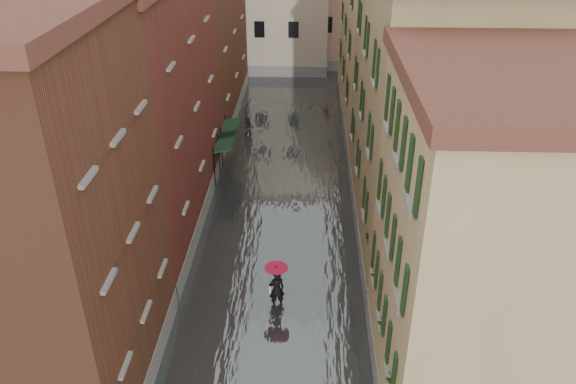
# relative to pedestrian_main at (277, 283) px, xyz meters

# --- Properties ---
(ground) EXTENTS (120.00, 120.00, 0.00)m
(ground) POSITION_rel_pedestrian_main_xyz_m (-0.22, -2.34, -1.26)
(ground) COLOR slate
(ground) RESTS_ON ground
(floodwater) EXTENTS (10.00, 60.00, 0.20)m
(floodwater) POSITION_rel_pedestrian_main_xyz_m (-0.22, 10.66, -1.16)
(floodwater) COLOR #454C4C
(floodwater) RESTS_ON ground
(building_left_near) EXTENTS (6.00, 8.00, 13.00)m
(building_left_near) POSITION_rel_pedestrian_main_xyz_m (-7.22, -4.34, 5.24)
(building_left_near) COLOR brown
(building_left_near) RESTS_ON ground
(building_left_mid) EXTENTS (6.00, 14.00, 12.50)m
(building_left_mid) POSITION_rel_pedestrian_main_xyz_m (-7.22, 6.66, 4.99)
(building_left_mid) COLOR maroon
(building_left_mid) RESTS_ON ground
(building_left_far) EXTENTS (6.00, 16.00, 14.00)m
(building_left_far) POSITION_rel_pedestrian_main_xyz_m (-7.22, 21.66, 5.74)
(building_left_far) COLOR brown
(building_left_far) RESTS_ON ground
(building_right_near) EXTENTS (6.00, 8.00, 11.50)m
(building_right_near) POSITION_rel_pedestrian_main_xyz_m (6.78, -4.34, 4.49)
(building_right_near) COLOR tan
(building_right_near) RESTS_ON ground
(building_right_mid) EXTENTS (6.00, 14.00, 13.00)m
(building_right_mid) POSITION_rel_pedestrian_main_xyz_m (6.78, 6.66, 5.24)
(building_right_mid) COLOR #9C8B5F
(building_right_mid) RESTS_ON ground
(building_right_far) EXTENTS (6.00, 16.00, 11.50)m
(building_right_far) POSITION_rel_pedestrian_main_xyz_m (6.78, 21.66, 4.49)
(building_right_far) COLOR tan
(building_right_far) RESTS_ON ground
(awning_near) EXTENTS (1.09, 2.95, 2.80)m
(awning_near) POSITION_rel_pedestrian_main_xyz_m (-3.70, 11.53, 1.21)
(awning_near) COLOR #17331C
(awning_near) RESTS_ON ground
(awning_far) EXTENTS (1.09, 3.24, 2.80)m
(awning_far) POSITION_rel_pedestrian_main_xyz_m (-3.70, 13.51, 1.21)
(awning_far) COLOR #17331C
(awning_far) RESTS_ON ground
(window_planters) EXTENTS (0.59, 8.49, 0.84)m
(window_planters) POSITION_rel_pedestrian_main_xyz_m (3.90, -3.14, 2.25)
(window_planters) COLOR brown
(window_planters) RESTS_ON ground
(pedestrian_main) EXTENTS (1.00, 1.00, 2.06)m
(pedestrian_main) POSITION_rel_pedestrian_main_xyz_m (0.00, 0.00, 0.00)
(pedestrian_main) COLOR black
(pedestrian_main) RESTS_ON ground
(pedestrian_far) EXTENTS (0.83, 0.66, 1.63)m
(pedestrian_far) POSITION_rel_pedestrian_main_xyz_m (-2.96, 17.58, -0.44)
(pedestrian_far) COLOR black
(pedestrian_far) RESTS_ON ground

